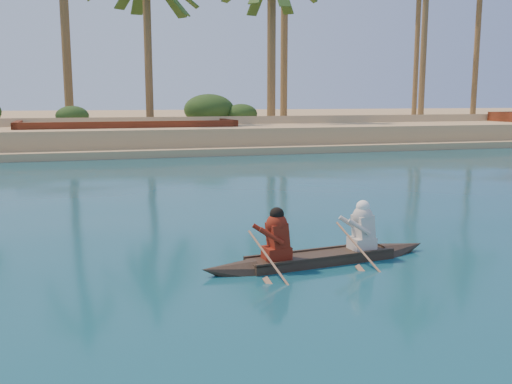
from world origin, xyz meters
name	(u,v)px	position (x,y,z in m)	size (l,w,h in m)	color
ground	(500,332)	(0.00, 0.00, 0.00)	(160.00, 160.00, 0.00)	#0C3B4D
sandy_embankment	(143,124)	(0.00, 46.89, 0.53)	(150.00, 51.00, 1.50)	tan
palm_grove	(156,22)	(0.00, 35.00, 8.00)	(110.00, 14.00, 16.00)	#2B501C
shrub_cluster	(165,124)	(0.00, 31.50, 1.20)	(100.00, 6.00, 2.40)	#203914
canoe	(321,250)	(-0.96, 3.42, 0.23)	(4.41, 1.08, 1.21)	#36291D
barge_mid	(128,138)	(-2.65, 27.00, 0.68)	(11.75, 4.17, 1.94)	maroon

